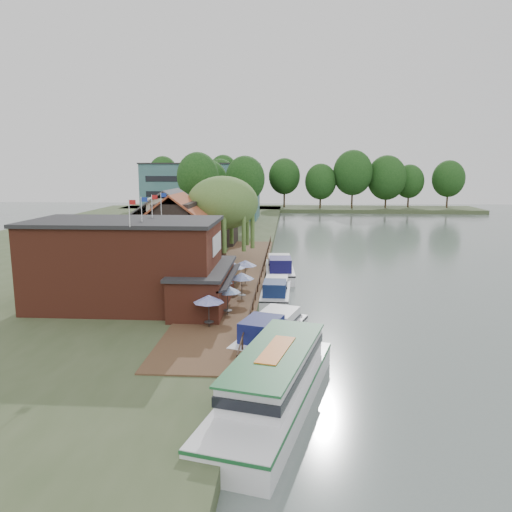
{
  "coord_description": "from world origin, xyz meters",
  "views": [
    {
      "loc": [
        -2.4,
        -40.81,
        12.58
      ],
      "look_at": [
        -6.0,
        12.0,
        3.0
      ],
      "focal_mm": 35.0,
      "sensor_mm": 36.0,
      "label": 1
    }
  ],
  "objects": [
    {
      "name": "ground",
      "position": [
        0.0,
        0.0,
        0.0
      ],
      "size": [
        260.0,
        260.0,
        0.0
      ],
      "primitive_type": "plane",
      "color": "slate",
      "rests_on": "ground"
    },
    {
      "name": "pub",
      "position": [
        -14.0,
        -1.0,
        4.65
      ],
      "size": [
        20.0,
        11.0,
        7.3
      ],
      "primitive_type": null,
      "color": "maroon",
      "rests_on": "land_bank"
    },
    {
      "name": "bank_tree_5",
      "position": [
        -13.54,
        94.41,
        7.68
      ],
      "size": [
        8.14,
        8.14,
        13.36
      ],
      "primitive_type": null,
      "color": "#143811",
      "rests_on": "land_bank"
    },
    {
      "name": "bank_tree_3",
      "position": [
        -18.81,
        76.87,
        7.63
      ],
      "size": [
        7.44,
        7.44,
        13.26
      ],
      "primitive_type": null,
      "color": "#143811",
      "rests_on": "land_bank"
    },
    {
      "name": "bank_tree_4",
      "position": [
        -18.3,
        87.64,
        6.81
      ],
      "size": [
        7.29,
        7.29,
        11.61
      ],
      "primitive_type": null,
      "color": "#143811",
      "rests_on": "land_bank"
    },
    {
      "name": "cottage_a",
      "position": [
        -15.0,
        14.0,
        5.25
      ],
      "size": [
        8.6,
        7.6,
        8.5
      ],
      "primitive_type": null,
      "color": "black",
      "rests_on": "land_bank"
    },
    {
      "name": "willow",
      "position": [
        -10.5,
        19.0,
        6.21
      ],
      "size": [
        8.6,
        8.6,
        10.43
      ],
      "primitive_type": null,
      "color": "#476B2D",
      "rests_on": "land_bank"
    },
    {
      "name": "umbrella_5",
      "position": [
        -6.73,
        7.02,
        2.29
      ],
      "size": [
        2.29,
        2.29,
        2.38
      ],
      "primitive_type": null,
      "color": "navy",
      "rests_on": "quay_deck"
    },
    {
      "name": "quay_rail",
      "position": [
        -5.3,
        10.5,
        1.5
      ],
      "size": [
        0.2,
        49.0,
        1.0
      ],
      "primitive_type": null,
      "color": "black",
      "rests_on": "land_bank"
    },
    {
      "name": "quay_deck",
      "position": [
        -8.0,
        10.0,
        1.05
      ],
      "size": [
        6.0,
        50.0,
        0.1
      ],
      "primitive_type": "cube",
      "color": "#47301E",
      "rests_on": "land_bank"
    },
    {
      "name": "bank_tree_1",
      "position": [
        -10.71,
        51.51,
        7.73
      ],
      "size": [
        7.3,
        7.3,
        13.46
      ],
      "primitive_type": null,
      "color": "#143811",
      "rests_on": "land_bank"
    },
    {
      "name": "umbrella_2",
      "position": [
        -8.28,
        -0.54,
        2.29
      ],
      "size": [
        2.4,
        2.4,
        2.38
      ],
      "primitive_type": null,
      "color": "navy",
      "rests_on": "quay_deck"
    },
    {
      "name": "tour_boat",
      "position": [
        -3.21,
        -16.48,
        1.55
      ],
      "size": [
        7.24,
        14.73,
        3.1
      ],
      "primitive_type": null,
      "rotation": [
        0.0,
        0.0,
        -0.24
      ],
      "color": "silver",
      "rests_on": "ground"
    },
    {
      "name": "umbrella_3",
      "position": [
        -6.51,
        1.25,
        2.29
      ],
      "size": [
        2.18,
        2.18,
        2.38
      ],
      "primitive_type": null,
      "color": "#1B3999",
      "rests_on": "quay_deck"
    },
    {
      "name": "umbrella_4",
      "position": [
        -7.82,
        5.83,
        2.29
      ],
      "size": [
        2.39,
        2.39,
        2.38
      ],
      "primitive_type": null,
      "color": "navy",
      "rests_on": "quay_deck"
    },
    {
      "name": "cruiser_2",
      "position": [
        -3.49,
        15.11,
        1.31
      ],
      "size": [
        3.99,
        10.84,
        2.62
      ],
      "primitive_type": null,
      "rotation": [
        0.0,
        0.0,
        0.05
      ],
      "color": "silver",
      "rests_on": "ground"
    },
    {
      "name": "bank_tree_0",
      "position": [
        -17.65,
        41.68,
        7.93
      ],
      "size": [
        6.94,
        6.94,
        13.86
      ],
      "primitive_type": null,
      "color": "#143811",
      "rests_on": "land_bank"
    },
    {
      "name": "cruiser_1",
      "position": [
        -3.66,
        5.02,
        1.12
      ],
      "size": [
        3.22,
        9.4,
        2.24
      ],
      "primitive_type": null,
      "rotation": [
        0.0,
        0.0,
        -0.02
      ],
      "color": "white",
      "rests_on": "ground"
    },
    {
      "name": "umbrella_0",
      "position": [
        -8.15,
        -6.49,
        2.29
      ],
      "size": [
        2.25,
        2.25,
        2.38
      ],
      "primitive_type": null,
      "color": "#1C239D",
      "rests_on": "quay_deck"
    },
    {
      "name": "bank_tree_2",
      "position": [
        -18.04,
        56.06,
        7.35
      ],
      "size": [
        6.98,
        6.98,
        12.71
      ],
      "primitive_type": null,
      "color": "#143811",
      "rests_on": "land_bank"
    },
    {
      "name": "swan",
      "position": [
        -2.32,
        -12.78,
        0.22
      ],
      "size": [
        0.44,
        0.44,
        0.44
      ],
      "primitive_type": "sphere",
      "color": "white",
      "rests_on": "ground"
    },
    {
      "name": "cottage_c",
      "position": [
        -14.0,
        33.0,
        5.25
      ],
      "size": [
        7.6,
        7.6,
        8.5
      ],
      "primitive_type": null,
      "color": "black",
      "rests_on": "land_bank"
    },
    {
      "name": "land_bank",
      "position": [
        -30.0,
        35.0,
        0.5
      ],
      "size": [
        50.0,
        140.0,
        1.0
      ],
      "primitive_type": "cube",
      "color": "#384728",
      "rests_on": "ground"
    },
    {
      "name": "umbrella_1",
      "position": [
        -7.15,
        -3.52,
        2.29
      ],
      "size": [
        2.08,
        2.08,
        2.38
      ],
      "primitive_type": null,
      "color": "#1B4998",
      "rests_on": "quay_deck"
    },
    {
      "name": "cottage_b",
      "position": [
        -18.0,
        24.0,
        5.25
      ],
      "size": [
        9.6,
        8.6,
        8.5
      ],
      "primitive_type": null,
      "color": "beige",
      "rests_on": "land_bank"
    },
    {
      "name": "hotel_block",
      "position": [
        -22.0,
        70.0,
        7.15
      ],
      "size": [
        25.4,
        12.4,
        12.3
      ],
      "primitive_type": null,
      "color": "#38666B",
      "rests_on": "land_bank"
    },
    {
      "name": "cruiser_0",
      "position": [
        -3.63,
        -7.01,
        1.25
      ],
      "size": [
        6.2,
        10.78,
        2.5
      ],
      "primitive_type": null,
      "rotation": [
        0.0,
        0.0,
        -0.3
      ],
      "color": "white",
      "rests_on": "ground"
    }
  ]
}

